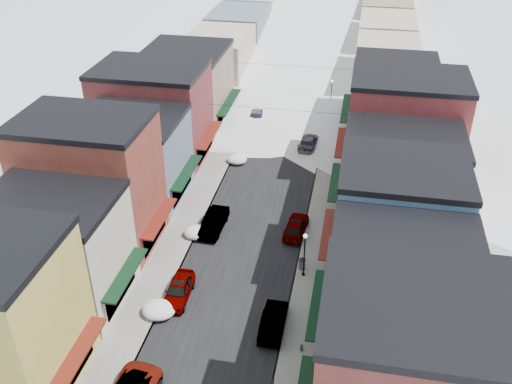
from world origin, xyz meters
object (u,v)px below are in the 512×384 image
at_px(streetlamp_near, 305,250).
at_px(trash_can, 302,264).
at_px(car_dark_hatch, 214,222).
at_px(car_green_sedan, 273,321).
at_px(car_silver_sedan, 178,290).

bearing_deg(streetlamp_near, trash_can, 105.33).
relative_size(car_dark_hatch, streetlamp_near, 1.19).
bearing_deg(trash_can, car_green_sedan, -100.09).
height_order(car_silver_sedan, car_green_sedan, car_silver_sedan).
bearing_deg(streetlamp_near, car_green_sedan, -103.01).
bearing_deg(car_silver_sedan, streetlamp_near, 24.22).
xyz_separation_m(car_silver_sedan, car_dark_hatch, (0.41, 10.00, 0.03)).
distance_m(car_dark_hatch, trash_can, 10.20).
bearing_deg(car_silver_sedan, car_dark_hatch, 86.44).
xyz_separation_m(car_green_sedan, trash_can, (1.33, 7.46, -0.12)).
relative_size(car_green_sedan, trash_can, 4.66).
relative_size(car_silver_sedan, car_green_sedan, 0.99).
height_order(car_silver_sedan, trash_can, car_silver_sedan).
xyz_separation_m(car_silver_sedan, car_green_sedan, (8.20, -2.05, -0.02)).
bearing_deg(trash_can, car_silver_sedan, -150.39).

